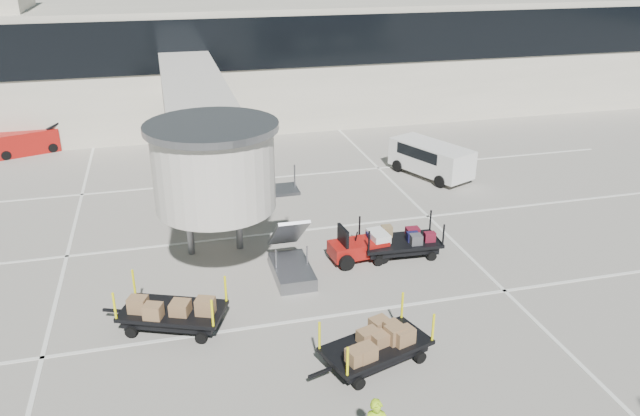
# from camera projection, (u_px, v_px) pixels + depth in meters

# --- Properties ---
(ground) EXTENTS (140.00, 140.00, 0.00)m
(ground) POSITION_uv_depth(u_px,v_px,m) (368.00, 347.00, 19.90)
(ground) COLOR #A29C91
(ground) RESTS_ON ground
(lane_markings) EXTENTS (40.00, 30.00, 0.02)m
(lane_markings) POSITION_uv_depth(u_px,v_px,m) (288.00, 229.00, 28.04)
(lane_markings) COLOR silver
(lane_markings) RESTS_ON ground
(terminal) EXTENTS (64.00, 12.11, 15.20)m
(terminal) POSITION_uv_depth(u_px,v_px,m) (232.00, 59.00, 44.82)
(terminal) COLOR beige
(terminal) RESTS_ON ground
(jet_bridge) EXTENTS (5.70, 20.40, 6.03)m
(jet_bridge) POSITION_uv_depth(u_px,v_px,m) (201.00, 124.00, 28.20)
(jet_bridge) COLOR beige
(jet_bridge) RESTS_ON ground
(baggage_tug) EXTENTS (2.46, 1.71, 1.54)m
(baggage_tug) POSITION_uv_depth(u_px,v_px,m) (360.00, 247.00, 25.15)
(baggage_tug) COLOR maroon
(baggage_tug) RESTS_ON ground
(suitcase_cart) EXTENTS (4.01, 1.78, 1.56)m
(suitcase_cart) POSITION_uv_depth(u_px,v_px,m) (398.00, 243.00, 25.50)
(suitcase_cart) COLOR black
(suitcase_cart) RESTS_ON ground
(box_cart_near) EXTENTS (4.12, 2.56, 1.59)m
(box_cart_near) POSITION_uv_depth(u_px,v_px,m) (378.00, 345.00, 18.90)
(box_cart_near) COLOR black
(box_cart_near) RESTS_ON ground
(box_cart_far) EXTENTS (4.19, 2.85, 1.63)m
(box_cart_far) POSITION_uv_depth(u_px,v_px,m) (173.00, 311.00, 20.68)
(box_cart_far) COLOR black
(box_cart_far) RESTS_ON ground
(minivan) EXTENTS (3.63, 5.08, 1.79)m
(minivan) POSITION_uv_depth(u_px,v_px,m) (429.00, 156.00, 34.09)
(minivan) COLOR silver
(minivan) RESTS_ON ground
(belt_loader) EXTENTS (4.08, 2.59, 1.84)m
(belt_loader) POSITION_uv_depth(u_px,v_px,m) (27.00, 142.00, 37.80)
(belt_loader) COLOR maroon
(belt_loader) RESTS_ON ground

